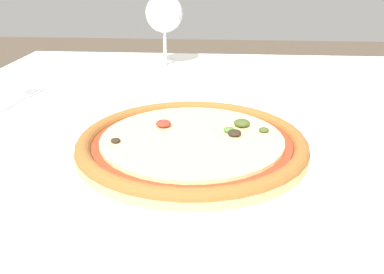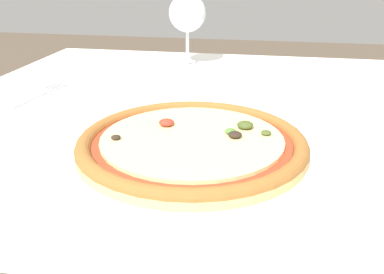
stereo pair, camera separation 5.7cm
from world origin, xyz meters
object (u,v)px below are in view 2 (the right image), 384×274
(dining_table, at_px, (324,156))
(wine_glass_far_left, at_px, (187,14))
(pizza_plate, at_px, (192,145))
(fork, at_px, (39,95))

(dining_table, height_order, wine_glass_far_left, wine_glass_far_left)
(pizza_plate, bearing_deg, fork, 147.51)
(pizza_plate, distance_m, fork, 0.42)
(pizza_plate, relative_size, fork, 2.03)
(pizza_plate, distance_m, wine_glass_far_left, 0.55)
(dining_table, height_order, pizza_plate, pizza_plate)
(dining_table, bearing_deg, fork, 179.21)
(wine_glass_far_left, bearing_deg, pizza_plate, -78.39)
(dining_table, relative_size, pizza_plate, 4.25)
(fork, relative_size, wine_glass_far_left, 0.95)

